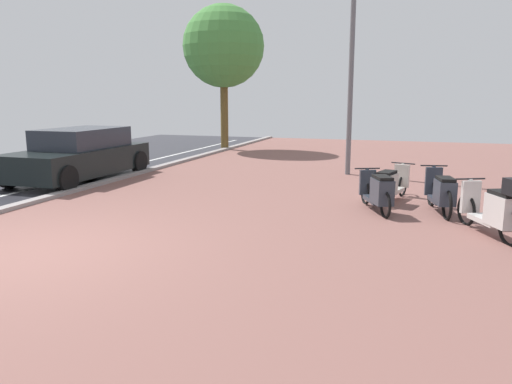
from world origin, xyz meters
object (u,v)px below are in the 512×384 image
at_px(scooter_mid, 390,184).
at_px(scooter_extra, 378,192).
at_px(scooter_near, 496,208).
at_px(scooter_far, 441,193).
at_px(street_tree, 224,47).
at_px(parked_car_near, 80,155).
at_px(lamp_post, 352,45).

height_order(scooter_mid, scooter_extra, scooter_extra).
xyz_separation_m(scooter_near, scooter_far, (-0.74, 1.46, -0.07)).
bearing_deg(street_tree, parked_car_near, -95.74).
distance_m(scooter_mid, street_tree, 11.85).
bearing_deg(scooter_mid, lamp_post, 111.18).
height_order(lamp_post, street_tree, lamp_post).
xyz_separation_m(scooter_near, parked_car_near, (-9.68, 2.66, 0.18)).
xyz_separation_m(scooter_near, scooter_extra, (-1.87, 1.21, -0.07)).
distance_m(scooter_mid, scooter_far, 1.24).
distance_m(scooter_near, lamp_post, 7.17).
relative_size(scooter_far, scooter_extra, 1.08).
xyz_separation_m(scooter_extra, street_tree, (-6.98, 9.70, 3.72)).
height_order(parked_car_near, street_tree, street_tree).
height_order(scooter_near, street_tree, street_tree).
distance_m(scooter_far, street_tree, 13.00).
height_order(scooter_far, lamp_post, lamp_post).
bearing_deg(scooter_near, scooter_far, 116.80).
relative_size(scooter_mid, street_tree, 0.30).
bearing_deg(scooter_far, scooter_mid, 141.41).
height_order(scooter_extra, parked_car_near, parked_car_near).
distance_m(scooter_near, scooter_far, 1.64).
distance_m(scooter_extra, lamp_post, 5.61).
xyz_separation_m(scooter_far, street_tree, (-8.12, 9.45, 3.72)).
xyz_separation_m(scooter_mid, scooter_far, (0.97, -0.77, 0.03)).
height_order(scooter_mid, street_tree, street_tree).
distance_m(parked_car_near, street_tree, 8.99).
xyz_separation_m(lamp_post, street_tree, (-5.80, 5.19, 0.59)).
distance_m(scooter_near, scooter_extra, 2.23).
bearing_deg(scooter_near, street_tree, 129.05).
xyz_separation_m(scooter_extra, lamp_post, (-1.18, 4.51, 3.13)).
relative_size(scooter_near, scooter_far, 0.95).
bearing_deg(scooter_extra, parked_car_near, 169.53).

